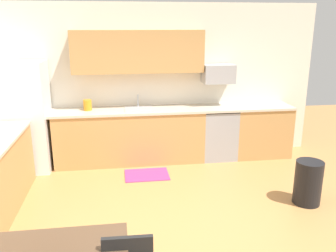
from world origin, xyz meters
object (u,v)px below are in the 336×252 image
at_px(refrigerator, 24,117).
at_px(kettle, 88,106).
at_px(oven_range, 218,133).
at_px(trash_bin, 308,183).
at_px(microwave, 218,74).

bearing_deg(refrigerator, kettle, 7.37).
distance_m(oven_range, trash_bin, 2.01).
relative_size(microwave, trash_bin, 0.90).
height_order(oven_range, trash_bin, oven_range).
height_order(microwave, trash_bin, microwave).
height_order(microwave, kettle, microwave).
height_order(oven_range, microwave, microwave).
bearing_deg(microwave, refrigerator, -176.85).
relative_size(trash_bin, kettle, 3.00).
bearing_deg(kettle, trash_bin, -32.72).
distance_m(refrigerator, microwave, 3.33).
bearing_deg(kettle, refrigerator, -172.63).
xyz_separation_m(trash_bin, kettle, (-2.99, 1.92, 0.72)).
bearing_deg(oven_range, trash_bin, -68.78).
distance_m(oven_range, kettle, 2.33).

